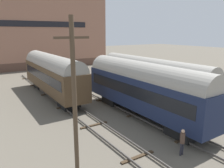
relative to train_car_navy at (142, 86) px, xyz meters
name	(u,v)px	position (x,y,z in m)	size (l,w,h in m)	color
ground_plane	(159,125)	(0.00, -2.37, -3.04)	(200.00, 200.00, 0.00)	#60594C
track_left	(113,138)	(-4.91, -2.37, -2.90)	(2.60, 60.00, 0.26)	#4C4742
track_middle	(159,123)	(0.00, -2.37, -2.90)	(2.60, 60.00, 0.26)	#4C4742
track_right	(194,113)	(4.91, -2.37, -2.90)	(2.60, 60.00, 0.26)	#4C4742
train_car_navy	(142,86)	(0.00, 0.00, 0.00)	(2.93, 15.20, 5.34)	black
train_car_brown	(52,73)	(-4.91, 11.59, 0.00)	(2.93, 15.82, 5.33)	black
train_car_grey	(150,75)	(4.91, 4.29, -0.20)	(2.92, 17.44, 4.99)	black
station_platform	(187,94)	(7.60, 0.75, -2.11)	(2.75, 12.75, 1.01)	#8C704C
bench	(171,85)	(7.63, 3.31, -1.55)	(1.40, 0.40, 0.91)	brown
person_worker	(182,140)	(-2.25, -6.70, -1.92)	(0.32, 0.32, 1.85)	#282833
utility_pole	(75,101)	(-9.04, -5.10, 1.52)	(1.80, 0.24, 8.81)	#473828
warehouse_building	(22,28)	(-2.76, 38.58, 5.77)	(37.91, 10.66, 17.62)	brown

